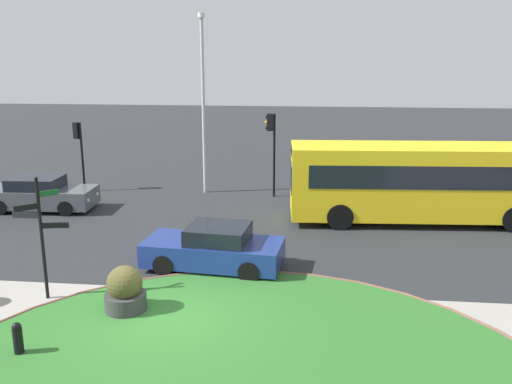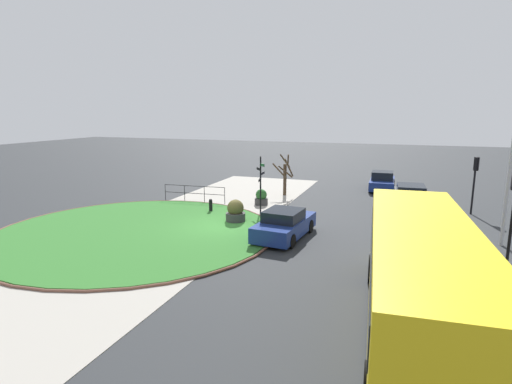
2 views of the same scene
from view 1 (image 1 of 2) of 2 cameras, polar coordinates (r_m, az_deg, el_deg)
name	(u,v)px [view 1 (image 1 of 2)]	position (r m, az deg, el deg)	size (l,w,h in m)	color
ground	(167,322)	(13.99, -9.34, -13.30)	(120.00, 120.00, 0.00)	#282B2D
sidewalk_paving	(141,367)	(12.29, -11.97, -17.53)	(32.00, 7.92, 0.02)	#9E998E
signpost_directional	(41,230)	(15.38, -21.66, -3.76)	(1.45, 0.78, 3.39)	black
bollard_foreground	(18,339)	(13.26, -23.72, -13.98)	(0.21, 0.21, 0.82)	black
bus_yellow	(421,181)	(22.20, 16.94, 1.10)	(10.31, 3.23, 3.04)	yellow
car_near_lane	(40,194)	(24.87, -21.71, -0.24)	(4.57, 2.08, 1.43)	#474C51
car_far_lane	(214,249)	(16.83, -4.40, -5.95)	(4.37, 2.20, 1.39)	navy
traffic_light_near	(79,141)	(27.38, -18.14, 5.13)	(0.48, 0.32, 3.35)	black
traffic_light_far	(271,136)	(24.93, 1.62, 5.85)	(0.49, 0.28, 3.87)	black
lamppost_tall	(203,100)	(25.67, -5.56, 9.64)	(0.32, 0.32, 8.29)	#B7B7BC
planter_near_signpost	(125,292)	(14.39, -13.58, -10.19)	(1.06, 1.06, 1.28)	#383838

